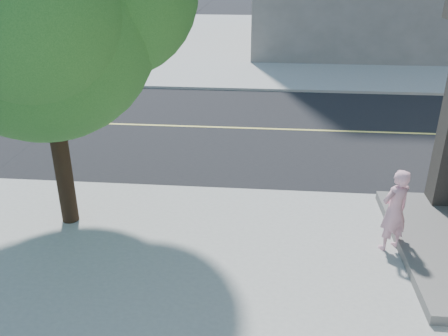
# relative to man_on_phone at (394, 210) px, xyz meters

# --- Properties ---
(ground) EXTENTS (140.00, 140.00, 0.00)m
(ground) POSITION_rel_man_on_phone_xyz_m (-8.25, 2.18, -0.92)
(ground) COLOR black
(ground) RESTS_ON ground
(road_ew) EXTENTS (140.00, 9.00, 0.01)m
(road_ew) POSITION_rel_man_on_phone_xyz_m (-8.25, 6.68, -0.91)
(road_ew) COLOR black
(road_ew) RESTS_ON ground
(sidewalk_ne) EXTENTS (29.00, 25.00, 0.12)m
(sidewalk_ne) POSITION_rel_man_on_phone_xyz_m (5.25, 23.68, -0.86)
(sidewalk_ne) COLOR #A1A09B
(sidewalk_ne) RESTS_ON ground
(man_on_phone) EXTENTS (0.70, 0.62, 1.60)m
(man_on_phone) POSITION_rel_man_on_phone_xyz_m (0.00, 0.00, 0.00)
(man_on_phone) COLOR #E7A5B9
(man_on_phone) RESTS_ON sidewalk_se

